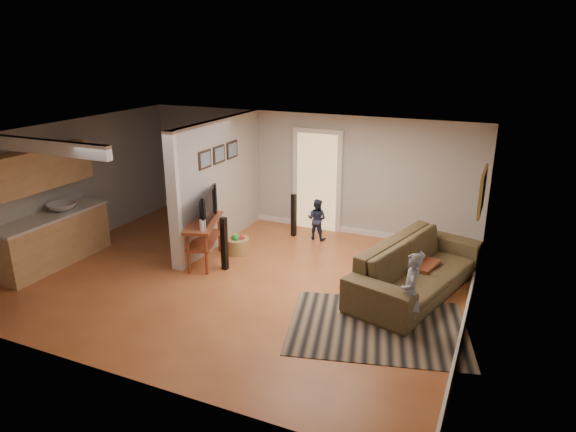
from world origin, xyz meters
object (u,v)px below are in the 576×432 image
(sofa, at_px, (415,291))
(speaker_right, at_px, (294,215))
(tv_console, at_px, (204,225))
(toddler, at_px, (316,239))
(toy_basket, at_px, (238,245))
(coffee_table, at_px, (406,263))
(speaker_left, at_px, (224,244))
(child, at_px, (408,328))

(sofa, xyz_separation_m, speaker_right, (-2.86, 1.54, 0.46))
(tv_console, xyz_separation_m, toddler, (1.46, 1.94, -0.72))
(sofa, distance_m, toy_basket, 3.49)
(speaker_right, distance_m, toy_basket, 1.48)
(coffee_table, relative_size, speaker_right, 1.26)
(speaker_left, bearing_deg, tv_console, 168.93)
(coffee_table, bearing_deg, speaker_right, 155.26)
(coffee_table, xyz_separation_m, speaker_left, (-3.06, -0.86, 0.17))
(toy_basket, relative_size, toddler, 0.52)
(speaker_right, xyz_separation_m, toddler, (0.51, 0.03, -0.46))
(tv_console, bearing_deg, sofa, -13.54)
(tv_console, height_order, toddler, tv_console)
(toy_basket, relative_size, child, 0.39)
(toddler, bearing_deg, coffee_table, 153.15)
(coffee_table, xyz_separation_m, toddler, (-2.10, 1.23, -0.32))
(tv_console, relative_size, speaker_right, 1.48)
(speaker_left, bearing_deg, coffee_table, 21.05)
(speaker_right, bearing_deg, speaker_left, -90.50)
(tv_console, relative_size, toy_basket, 2.99)
(tv_console, relative_size, child, 1.17)
(tv_console, distance_m, child, 4.09)
(sofa, xyz_separation_m, speaker_left, (-3.31, -0.53, 0.49))
(tv_console, distance_m, speaker_left, 0.57)
(speaker_right, height_order, toy_basket, speaker_right)
(tv_console, height_order, toy_basket, tv_console)
(tv_console, distance_m, toddler, 2.54)
(tv_console, bearing_deg, coffee_table, -7.85)
(speaker_left, bearing_deg, toddler, 70.52)
(coffee_table, relative_size, toy_basket, 2.55)
(speaker_left, relative_size, child, 0.85)
(sofa, height_order, speaker_left, speaker_left)
(toddler, bearing_deg, child, 134.93)
(coffee_table, bearing_deg, toy_basket, -178.13)
(child, distance_m, toddler, 3.73)
(speaker_left, bearing_deg, sofa, 14.33)
(speaker_right, distance_m, child, 4.09)
(speaker_right, relative_size, toddler, 1.06)
(toy_basket, xyz_separation_m, toddler, (1.13, 1.33, -0.17))
(coffee_table, height_order, speaker_right, speaker_right)
(speaker_left, height_order, toddler, speaker_left)
(coffee_table, distance_m, speaker_right, 2.87)
(speaker_right, bearing_deg, toddler, 15.15)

